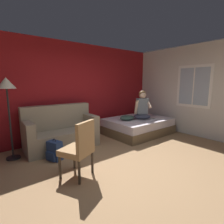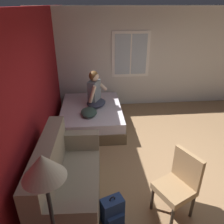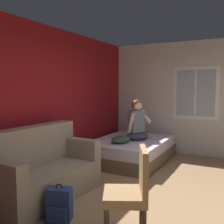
{
  "view_description": "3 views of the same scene",
  "coord_description": "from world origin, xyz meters",
  "px_view_note": "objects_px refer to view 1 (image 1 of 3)",
  "views": [
    {
      "loc": [
        -2.1,
        -2.17,
        1.6
      ],
      "look_at": [
        0.66,
        1.3,
        0.85
      ],
      "focal_mm": 28.0,
      "sensor_mm": 36.0,
      "label": 1
    },
    {
      "loc": [
        -2.95,
        1.46,
        2.73
      ],
      "look_at": [
        0.83,
        1.12,
        0.85
      ],
      "focal_mm": 35.0,
      "sensor_mm": 36.0,
      "label": 2
    },
    {
      "loc": [
        -3.31,
        -0.75,
        1.64
      ],
      "look_at": [
        0.8,
        1.43,
        1.18
      ],
      "focal_mm": 42.0,
      "sensor_mm": 36.0,
      "label": 3
    }
  ],
  "objects_px": {
    "bed": "(138,126)",
    "side_chair": "(79,147)",
    "floor_lamp": "(7,91)",
    "cell_phone": "(153,119)",
    "throw_pillow": "(127,118)",
    "backpack": "(54,151)",
    "couch": "(61,132)",
    "person_seated": "(142,108)"
  },
  "relations": [
    {
      "from": "throw_pillow",
      "to": "floor_lamp",
      "type": "distance_m",
      "value": 3.17
    },
    {
      "from": "bed",
      "to": "side_chair",
      "type": "distance_m",
      "value": 2.95
    },
    {
      "from": "side_chair",
      "to": "floor_lamp",
      "type": "xyz_separation_m",
      "value": [
        -0.77,
        1.53,
        0.9
      ]
    },
    {
      "from": "side_chair",
      "to": "cell_phone",
      "type": "relative_size",
      "value": 6.81
    },
    {
      "from": "bed",
      "to": "side_chair",
      "type": "xyz_separation_m",
      "value": [
        -2.68,
        -1.18,
        0.3
      ]
    },
    {
      "from": "backpack",
      "to": "couch",
      "type": "bearing_deg",
      "value": 57.5
    },
    {
      "from": "bed",
      "to": "side_chair",
      "type": "relative_size",
      "value": 1.99
    },
    {
      "from": "bed",
      "to": "person_seated",
      "type": "height_order",
      "value": "person_seated"
    },
    {
      "from": "bed",
      "to": "floor_lamp",
      "type": "relative_size",
      "value": 1.15
    },
    {
      "from": "bed",
      "to": "person_seated",
      "type": "relative_size",
      "value": 2.23
    },
    {
      "from": "couch",
      "to": "side_chair",
      "type": "distance_m",
      "value": 1.6
    },
    {
      "from": "throw_pillow",
      "to": "cell_phone",
      "type": "xyz_separation_m",
      "value": [
        0.76,
        -0.39,
        -0.07
      ]
    },
    {
      "from": "bed",
      "to": "person_seated",
      "type": "xyz_separation_m",
      "value": [
        0.06,
        -0.11,
        0.6
      ]
    },
    {
      "from": "bed",
      "to": "backpack",
      "type": "height_order",
      "value": "bed"
    },
    {
      "from": "side_chair",
      "to": "backpack",
      "type": "height_order",
      "value": "side_chair"
    },
    {
      "from": "floor_lamp",
      "to": "person_seated",
      "type": "bearing_deg",
      "value": -7.42
    },
    {
      "from": "side_chair",
      "to": "person_seated",
      "type": "xyz_separation_m",
      "value": [
        2.75,
        1.07,
        0.3
      ]
    },
    {
      "from": "bed",
      "to": "backpack",
      "type": "relative_size",
      "value": 4.26
    },
    {
      "from": "side_chair",
      "to": "throw_pillow",
      "type": "distance_m",
      "value": 2.58
    },
    {
      "from": "couch",
      "to": "backpack",
      "type": "distance_m",
      "value": 0.79
    },
    {
      "from": "bed",
      "to": "throw_pillow",
      "type": "height_order",
      "value": "throw_pillow"
    },
    {
      "from": "bed",
      "to": "cell_phone",
      "type": "distance_m",
      "value": 0.54
    },
    {
      "from": "backpack",
      "to": "bed",
      "type": "bearing_deg",
      "value": 5.41
    },
    {
      "from": "person_seated",
      "to": "throw_pillow",
      "type": "relative_size",
      "value": 1.82
    },
    {
      "from": "couch",
      "to": "throw_pillow",
      "type": "height_order",
      "value": "couch"
    },
    {
      "from": "cell_phone",
      "to": "person_seated",
      "type": "bearing_deg",
      "value": -139.51
    },
    {
      "from": "side_chair",
      "to": "person_seated",
      "type": "relative_size",
      "value": 1.12
    },
    {
      "from": "person_seated",
      "to": "backpack",
      "type": "distance_m",
      "value": 2.92
    },
    {
      "from": "side_chair",
      "to": "cell_phone",
      "type": "xyz_separation_m",
      "value": [
        3.03,
        0.84,
        -0.05
      ]
    },
    {
      "from": "person_seated",
      "to": "backpack",
      "type": "xyz_separation_m",
      "value": [
        -2.85,
        -0.16,
        -0.64
      ]
    },
    {
      "from": "floor_lamp",
      "to": "side_chair",
      "type": "bearing_deg",
      "value": -63.39
    },
    {
      "from": "couch",
      "to": "throw_pillow",
      "type": "relative_size",
      "value": 3.61
    },
    {
      "from": "bed",
      "to": "cell_phone",
      "type": "bearing_deg",
      "value": -44.47
    },
    {
      "from": "throw_pillow",
      "to": "floor_lamp",
      "type": "height_order",
      "value": "floor_lamp"
    },
    {
      "from": "bed",
      "to": "throw_pillow",
      "type": "xyz_separation_m",
      "value": [
        -0.42,
        0.05,
        0.31
      ]
    },
    {
      "from": "bed",
      "to": "couch",
      "type": "relative_size",
      "value": 1.12
    },
    {
      "from": "couch",
      "to": "side_chair",
      "type": "xyz_separation_m",
      "value": [
        -0.31,
        -1.56,
        0.14
      ]
    },
    {
      "from": "side_chair",
      "to": "floor_lamp",
      "type": "relative_size",
      "value": 0.58
    },
    {
      "from": "side_chair",
      "to": "throw_pillow",
      "type": "height_order",
      "value": "side_chair"
    },
    {
      "from": "bed",
      "to": "floor_lamp",
      "type": "height_order",
      "value": "floor_lamp"
    },
    {
      "from": "couch",
      "to": "floor_lamp",
      "type": "distance_m",
      "value": 1.5
    },
    {
      "from": "side_chair",
      "to": "floor_lamp",
      "type": "bearing_deg",
      "value": 116.61
    }
  ]
}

